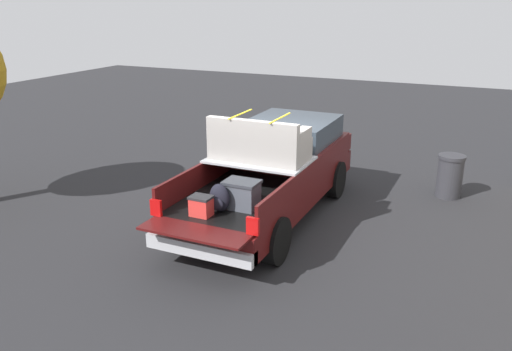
{
  "coord_description": "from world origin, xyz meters",
  "views": [
    {
      "loc": [
        -9.23,
        -3.99,
        4.29
      ],
      "look_at": [
        -0.6,
        0.0,
        1.1
      ],
      "focal_mm": 36.99,
      "sensor_mm": 36.0,
      "label": 1
    }
  ],
  "objects": [
    {
      "name": "pickup_truck",
      "position": [
        0.36,
        -0.0,
        0.95
      ],
      "size": [
        6.05,
        2.06,
        2.23
      ],
      "color": "#470F0F",
      "rests_on": "ground_plane"
    },
    {
      "name": "trash_can",
      "position": [
        2.86,
        -3.24,
        0.5
      ],
      "size": [
        0.6,
        0.6,
        0.98
      ],
      "color": "#2D2D33",
      "rests_on": "ground_plane"
    },
    {
      "name": "ground_plane",
      "position": [
        0.0,
        0.0,
        0.0
      ],
      "size": [
        40.0,
        40.0,
        0.0
      ],
      "primitive_type": "plane",
      "color": "#262628"
    }
  ]
}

